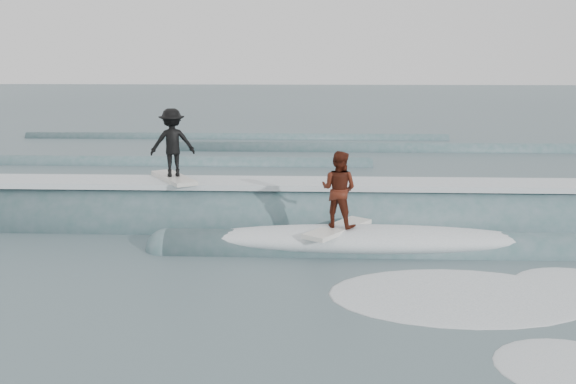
{
  "coord_description": "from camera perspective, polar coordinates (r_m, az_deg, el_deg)",
  "views": [
    {
      "loc": [
        0.62,
        -10.99,
        4.37
      ],
      "look_at": [
        0.0,
        4.03,
        1.1
      ],
      "focal_mm": 40.0,
      "sensor_mm": 36.0,
      "label": 1
    }
  ],
  "objects": [
    {
      "name": "ground",
      "position": [
        11.85,
        -0.82,
        -9.39
      ],
      "size": [
        160.0,
        160.0,
        0.0
      ],
      "primitive_type": "plane",
      "color": "#3E515A",
      "rests_on": "ground"
    },
    {
      "name": "breaking_wave",
      "position": [
        16.32,
        0.94,
        -3.1
      ],
      "size": [
        21.82,
        3.89,
        2.21
      ],
      "color": "#395F60",
      "rests_on": "ground"
    },
    {
      "name": "surfer_black",
      "position": [
        16.59,
        -10.23,
        4.09
      ],
      "size": [
        1.53,
        1.99,
        1.83
      ],
      "color": "silver",
      "rests_on": "ground"
    },
    {
      "name": "surfer_red",
      "position": [
        14.17,
        4.52,
        -0.14
      ],
      "size": [
        1.61,
        1.95,
        1.8
      ],
      "color": "white",
      "rests_on": "ground"
    },
    {
      "name": "whitewater",
      "position": [
        12.02,
        13.32,
        -9.41
      ],
      "size": [
        14.73,
        5.09,
        0.1
      ],
      "color": "white",
      "rests_on": "ground"
    },
    {
      "name": "far_swells",
      "position": [
        29.03,
        -1.24,
        3.61
      ],
      "size": [
        35.48,
        8.65,
        0.8
      ],
      "color": "#395F60",
      "rests_on": "ground"
    }
  ]
}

